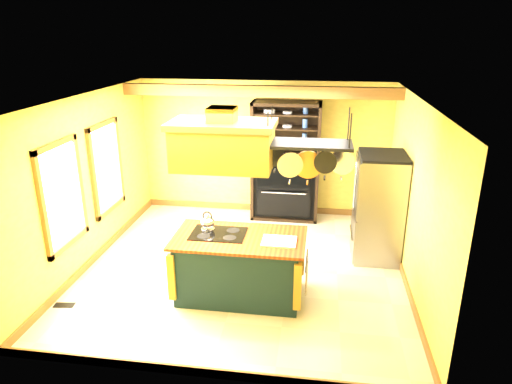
% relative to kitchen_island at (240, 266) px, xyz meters
% --- Properties ---
extents(floor, '(5.00, 5.00, 0.00)m').
position_rel_kitchen_island_xyz_m(floor, '(-0.07, 0.80, -0.47)').
color(floor, beige).
rests_on(floor, ground).
extents(ceiling, '(5.00, 5.00, 0.00)m').
position_rel_kitchen_island_xyz_m(ceiling, '(-0.07, 0.80, 2.23)').
color(ceiling, white).
rests_on(ceiling, wall_back).
extents(wall_back, '(5.00, 0.02, 2.70)m').
position_rel_kitchen_island_xyz_m(wall_back, '(-0.07, 3.30, 0.88)').
color(wall_back, '#E2C552').
rests_on(wall_back, floor).
extents(wall_front, '(5.00, 0.02, 2.70)m').
position_rel_kitchen_island_xyz_m(wall_front, '(-0.07, -1.70, 0.88)').
color(wall_front, '#E2C552').
rests_on(wall_front, floor).
extents(wall_left, '(0.02, 5.00, 2.70)m').
position_rel_kitchen_island_xyz_m(wall_left, '(-2.57, 0.80, 0.88)').
color(wall_left, '#E2C552').
rests_on(wall_left, floor).
extents(wall_right, '(0.02, 5.00, 2.70)m').
position_rel_kitchen_island_xyz_m(wall_right, '(2.43, 0.80, 0.88)').
color(wall_right, '#E2C552').
rests_on(wall_right, floor).
extents(ceiling_beam, '(5.00, 0.15, 0.20)m').
position_rel_kitchen_island_xyz_m(ceiling_beam, '(-0.07, 2.50, 2.12)').
color(ceiling_beam, '#965C2E').
rests_on(ceiling_beam, ceiling).
extents(window_near, '(0.06, 1.06, 1.56)m').
position_rel_kitchen_island_xyz_m(window_near, '(-2.54, -0.00, 0.93)').
color(window_near, '#965C2E').
rests_on(window_near, wall_left).
extents(window_far, '(0.06, 1.06, 1.56)m').
position_rel_kitchen_island_xyz_m(window_far, '(-2.54, 1.40, 0.93)').
color(window_far, '#965C2E').
rests_on(window_far, wall_left).
extents(kitchen_island, '(1.84, 1.02, 1.11)m').
position_rel_kitchen_island_xyz_m(kitchen_island, '(0.00, 0.00, 0.00)').
color(kitchen_island, '#13252C').
rests_on(kitchen_island, floor).
extents(range_hood, '(1.36, 0.77, 0.80)m').
position_rel_kitchen_island_xyz_m(range_hood, '(-0.20, -0.00, 1.77)').
color(range_hood, '#BA752E').
rests_on(range_hood, ceiling).
extents(pot_rack, '(1.18, 0.55, 0.92)m').
position_rel_kitchen_island_xyz_m(pot_rack, '(0.91, 0.01, 1.69)').
color(pot_rack, black).
rests_on(pot_rack, ceiling).
extents(refrigerator, '(0.75, 0.89, 1.74)m').
position_rel_kitchen_island_xyz_m(refrigerator, '(2.03, 1.52, 0.37)').
color(refrigerator, gray).
rests_on(refrigerator, floor).
extents(hutch, '(1.32, 0.60, 2.34)m').
position_rel_kitchen_island_xyz_m(hutch, '(0.39, 3.04, 0.43)').
color(hutch, black).
rests_on(hutch, floor).
extents(floor_register, '(0.29, 0.16, 0.01)m').
position_rel_kitchen_island_xyz_m(floor_register, '(-2.37, -0.62, -0.46)').
color(floor_register, black).
rests_on(floor_register, floor).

